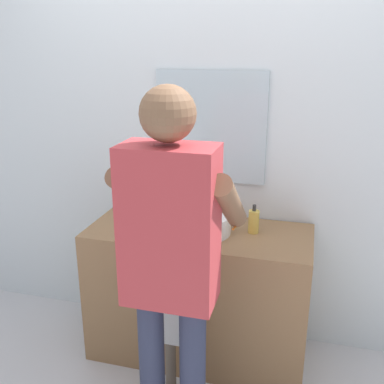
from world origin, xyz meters
TOP-DOWN VIEW (x-y plane):
  - ground_plane at (0.00, 0.00)m, footprint 14.00×14.00m
  - back_wall at (0.00, 0.62)m, footprint 4.40×0.10m
  - vanity_cabinet at (0.00, 0.30)m, footprint 1.27×0.54m
  - sink_basin at (0.00, 0.28)m, footprint 0.37×0.37m
  - faucet at (0.00, 0.50)m, footprint 0.18×0.14m
  - toothbrush_cup at (-0.33, 0.30)m, footprint 0.07×0.07m
  - soap_bottle at (0.30, 0.35)m, footprint 0.06×0.06m
  - child_toddler at (0.00, -0.10)m, footprint 0.25×0.25m
  - adult_parent at (0.05, -0.36)m, footprint 0.52×0.55m

SIDE VIEW (x-z plane):
  - ground_plane at x=0.00m, z-range 0.00..0.00m
  - vanity_cabinet at x=0.00m, z-range 0.00..0.81m
  - child_toddler at x=0.00m, z-range 0.08..0.88m
  - toothbrush_cup at x=-0.33m, z-range 0.76..0.97m
  - sink_basin at x=0.00m, z-range 0.81..0.92m
  - soap_bottle at x=0.30m, z-range 0.79..0.96m
  - faucet at x=0.00m, z-range 0.80..0.98m
  - adult_parent at x=0.05m, z-range 0.17..1.84m
  - back_wall at x=0.00m, z-range 0.00..2.70m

